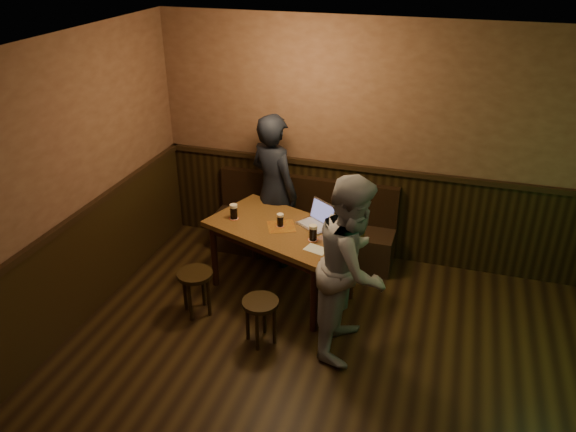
{
  "coord_description": "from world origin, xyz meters",
  "views": [
    {
      "loc": [
        0.91,
        -3.01,
        3.6
      ],
      "look_at": [
        -0.59,
        1.8,
        1.0
      ],
      "focal_mm": 35.0,
      "sensor_mm": 36.0,
      "label": 1
    }
  ],
  "objects_px": {
    "stool_right": "(260,309)",
    "pint_right": "(313,233)",
    "bench": "(303,231)",
    "person_grey": "(352,266)",
    "stool_left": "(195,281)",
    "pint_left": "(234,211)",
    "pub_table": "(281,235)",
    "person_suit": "(274,191)",
    "laptop": "(318,220)",
    "pint_mid": "(280,220)"
  },
  "relations": [
    {
      "from": "pub_table",
      "to": "person_grey",
      "type": "bearing_deg",
      "value": -16.19
    },
    {
      "from": "bench",
      "to": "person_grey",
      "type": "relative_size",
      "value": 1.25
    },
    {
      "from": "stool_left",
      "to": "person_grey",
      "type": "height_order",
      "value": "person_grey"
    },
    {
      "from": "pint_left",
      "to": "person_grey",
      "type": "xyz_separation_m",
      "value": [
        1.43,
        -0.67,
        -0.01
      ]
    },
    {
      "from": "pint_mid",
      "to": "bench",
      "type": "bearing_deg",
      "value": 89.06
    },
    {
      "from": "stool_left",
      "to": "bench",
      "type": "bearing_deg",
      "value": 64.15
    },
    {
      "from": "stool_right",
      "to": "pint_mid",
      "type": "relative_size",
      "value": 3.29
    },
    {
      "from": "pint_left",
      "to": "pint_mid",
      "type": "height_order",
      "value": "pint_left"
    },
    {
      "from": "pint_right",
      "to": "person_grey",
      "type": "height_order",
      "value": "person_grey"
    },
    {
      "from": "bench",
      "to": "stool_right",
      "type": "xyz_separation_m",
      "value": [
        0.07,
        -1.72,
        0.07
      ]
    },
    {
      "from": "pint_left",
      "to": "person_grey",
      "type": "distance_m",
      "value": 1.58
    },
    {
      "from": "pint_mid",
      "to": "pub_table",
      "type": "bearing_deg",
      "value": -26.36
    },
    {
      "from": "stool_right",
      "to": "laptop",
      "type": "bearing_deg",
      "value": 74.52
    },
    {
      "from": "stool_right",
      "to": "pint_mid",
      "type": "xyz_separation_m",
      "value": [
        -0.08,
        0.87,
        0.5
      ]
    },
    {
      "from": "pint_left",
      "to": "laptop",
      "type": "bearing_deg",
      "value": 8.18
    },
    {
      "from": "pint_right",
      "to": "person_suit",
      "type": "xyz_separation_m",
      "value": [
        -0.68,
        0.79,
        0.02
      ]
    },
    {
      "from": "pint_left",
      "to": "pub_table",
      "type": "bearing_deg",
      "value": -2.41
    },
    {
      "from": "bench",
      "to": "pub_table",
      "type": "distance_m",
      "value": 0.94
    },
    {
      "from": "stool_right",
      "to": "pint_left",
      "type": "relative_size",
      "value": 2.82
    },
    {
      "from": "pint_mid",
      "to": "pint_right",
      "type": "bearing_deg",
      "value": -24.07
    },
    {
      "from": "person_suit",
      "to": "stool_right",
      "type": "bearing_deg",
      "value": 131.13
    },
    {
      "from": "pint_right",
      "to": "person_suit",
      "type": "bearing_deg",
      "value": 130.67
    },
    {
      "from": "bench",
      "to": "pub_table",
      "type": "xyz_separation_m",
      "value": [
        -0.0,
        -0.85,
        0.39
      ]
    },
    {
      "from": "stool_right",
      "to": "pint_right",
      "type": "relative_size",
      "value": 2.84
    },
    {
      "from": "pub_table",
      "to": "stool_right",
      "type": "distance_m",
      "value": 0.93
    },
    {
      "from": "bench",
      "to": "pint_left",
      "type": "height_order",
      "value": "pint_left"
    },
    {
      "from": "stool_right",
      "to": "person_suit",
      "type": "distance_m",
      "value": 1.61
    },
    {
      "from": "pint_mid",
      "to": "laptop",
      "type": "height_order",
      "value": "laptop"
    },
    {
      "from": "pub_table",
      "to": "pint_right",
      "type": "height_order",
      "value": "pint_right"
    },
    {
      "from": "pint_left",
      "to": "stool_right",
      "type": "bearing_deg",
      "value": -55.42
    },
    {
      "from": "pint_left",
      "to": "person_suit",
      "type": "height_order",
      "value": "person_suit"
    },
    {
      "from": "stool_right",
      "to": "person_suit",
      "type": "height_order",
      "value": "person_suit"
    },
    {
      "from": "stool_right",
      "to": "pint_right",
      "type": "height_order",
      "value": "pint_right"
    },
    {
      "from": "pub_table",
      "to": "person_suit",
      "type": "xyz_separation_m",
      "value": [
        -0.29,
        0.61,
        0.21
      ]
    },
    {
      "from": "pint_right",
      "to": "person_suit",
      "type": "height_order",
      "value": "person_suit"
    },
    {
      "from": "bench",
      "to": "pub_table",
      "type": "height_order",
      "value": "bench"
    },
    {
      "from": "pub_table",
      "to": "pint_left",
      "type": "distance_m",
      "value": 0.58
    },
    {
      "from": "pint_right",
      "to": "pint_left",
      "type": "bearing_deg",
      "value": 168.12
    },
    {
      "from": "pub_table",
      "to": "bench",
      "type": "bearing_deg",
      "value": 109.99
    },
    {
      "from": "bench",
      "to": "pint_mid",
      "type": "relative_size",
      "value": 15.25
    },
    {
      "from": "pub_table",
      "to": "person_suit",
      "type": "height_order",
      "value": "person_suit"
    },
    {
      "from": "pub_table",
      "to": "person_grey",
      "type": "height_order",
      "value": "person_grey"
    },
    {
      "from": "pub_table",
      "to": "person_grey",
      "type": "xyz_separation_m",
      "value": [
        0.88,
        -0.65,
        0.18
      ]
    },
    {
      "from": "pint_mid",
      "to": "person_grey",
      "type": "xyz_separation_m",
      "value": [
        0.9,
        -0.65,
        -0.0
      ]
    },
    {
      "from": "laptop",
      "to": "person_suit",
      "type": "xyz_separation_m",
      "value": [
        -0.64,
        0.46,
        0.04
      ]
    },
    {
      "from": "stool_right",
      "to": "person_grey",
      "type": "relative_size",
      "value": 0.27
    },
    {
      "from": "bench",
      "to": "stool_left",
      "type": "distance_m",
      "value": 1.65
    },
    {
      "from": "stool_left",
      "to": "pint_left",
      "type": "relative_size",
      "value": 2.92
    },
    {
      "from": "bench",
      "to": "person_suit",
      "type": "xyz_separation_m",
      "value": [
        -0.29,
        -0.24,
        0.6
      ]
    },
    {
      "from": "pub_table",
      "to": "stool_right",
      "type": "height_order",
      "value": "pub_table"
    }
  ]
}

